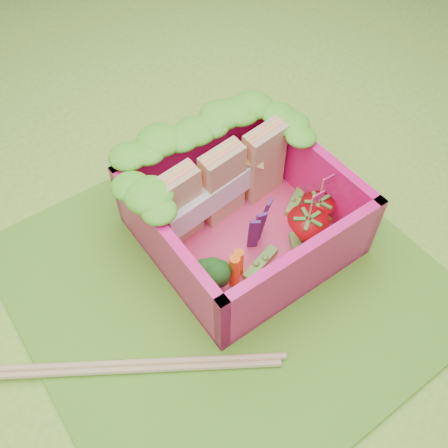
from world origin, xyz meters
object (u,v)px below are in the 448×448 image
at_px(chopsticks, 97,368).
at_px(broccoli, 212,278).
at_px(strawberry_left, 306,232).
at_px(bento_box, 243,211).
at_px(sandwich_stack, 223,183).
at_px(strawberry_right, 316,213).

bearing_deg(chopsticks, broccoli, 0.83).
height_order(broccoli, strawberry_left, strawberry_left).
relative_size(bento_box, chopsticks, 0.66).
relative_size(strawberry_left, chopsticks, 0.26).
bearing_deg(strawberry_left, sandwich_stack, 114.50).
relative_size(bento_box, sandwich_stack, 1.20).
xyz_separation_m(broccoli, chopsticks, (-0.85, -0.01, -0.21)).
relative_size(sandwich_stack, broccoli, 3.15).
relative_size(broccoli, chopsticks, 0.17).
xyz_separation_m(bento_box, strawberry_right, (0.47, -0.25, -0.10)).
distance_m(sandwich_stack, chopsticks, 1.47).
distance_m(sandwich_stack, broccoli, 0.72).
xyz_separation_m(bento_box, strawberry_left, (0.28, -0.35, -0.08)).
xyz_separation_m(bento_box, chopsticks, (-1.32, -0.31, -0.25)).
height_order(sandwich_stack, strawberry_left, sandwich_stack).
height_order(bento_box, sandwich_stack, sandwich_stack).
height_order(strawberry_left, strawberry_right, strawberry_left).
bearing_deg(bento_box, strawberry_right, -28.35).
relative_size(bento_box, strawberry_left, 2.49).
relative_size(strawberry_left, strawberry_right, 1.10).
relative_size(bento_box, strawberry_right, 2.75).
distance_m(broccoli, chopsticks, 0.88).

